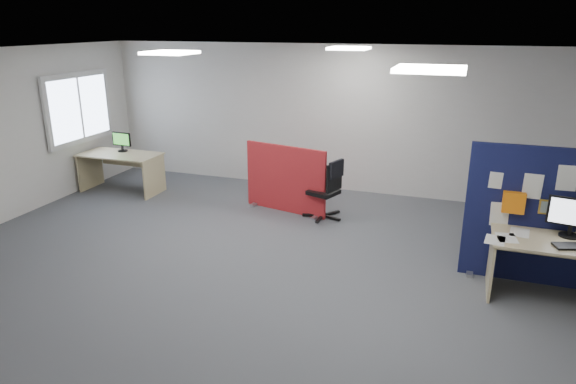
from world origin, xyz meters
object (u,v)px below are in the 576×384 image
(main_desk, at_px, (567,256))
(second_desk, at_px, (122,163))
(navy_divider, at_px, (556,219))
(monitor_main, at_px, (573,216))
(monitor_second, at_px, (122,141))
(office_chair, at_px, (329,186))
(red_divider, at_px, (285,180))

(main_desk, relative_size, second_desk, 1.09)
(navy_divider, height_order, monitor_main, navy_divider)
(navy_divider, relative_size, monitor_second, 5.17)
(monitor_main, bearing_deg, second_desk, 177.89)
(monitor_main, xyz_separation_m, second_desk, (-7.27, 1.64, -0.44))
(monitor_second, bearing_deg, office_chair, -0.43)
(main_desk, bearing_deg, red_divider, 156.39)
(navy_divider, bearing_deg, second_desk, 168.61)
(main_desk, distance_m, monitor_second, 7.58)
(navy_divider, height_order, office_chair, navy_divider)
(main_desk, relative_size, monitor_main, 3.09)
(monitor_second, distance_m, office_chair, 4.15)
(monitor_main, bearing_deg, office_chair, 166.09)
(office_chair, bearing_deg, main_desk, -6.90)
(monitor_second, bearing_deg, second_desk, -62.31)
(navy_divider, height_order, monitor_second, navy_divider)
(office_chair, bearing_deg, monitor_second, -164.45)
(red_divider, height_order, office_chair, red_divider)
(red_divider, bearing_deg, monitor_main, -8.98)
(main_desk, xyz_separation_m, second_desk, (-7.26, 1.80, -0.01))
(red_divider, bearing_deg, navy_divider, -7.00)
(monitor_main, relative_size, office_chair, 0.54)
(main_desk, relative_size, office_chair, 1.65)
(monitor_main, bearing_deg, main_desk, -84.41)
(monitor_second, bearing_deg, navy_divider, -8.39)
(red_divider, height_order, monitor_second, red_divider)
(main_desk, bearing_deg, monitor_second, 165.18)
(monitor_main, distance_m, monitor_second, 7.55)
(monitor_second, bearing_deg, monitor_main, -9.69)
(main_desk, bearing_deg, navy_divider, 107.84)
(red_divider, distance_m, second_desk, 3.28)
(second_desk, bearing_deg, navy_divider, -11.39)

